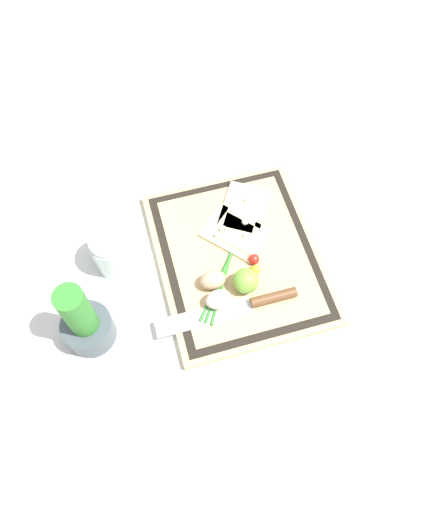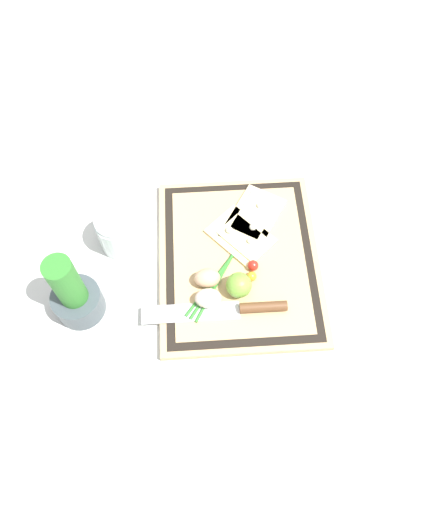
# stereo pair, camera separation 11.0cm
# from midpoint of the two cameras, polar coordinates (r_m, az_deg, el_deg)

# --- Properties ---
(ground_plane) EXTENTS (6.00, 6.00, 0.00)m
(ground_plane) POSITION_cam_midpoint_polar(r_m,az_deg,el_deg) (1.13, 5.02, -1.03)
(ground_plane) COLOR silver
(cutting_board) EXTENTS (0.44, 0.36, 0.02)m
(cutting_board) POSITION_cam_midpoint_polar(r_m,az_deg,el_deg) (1.13, 5.06, -0.80)
(cutting_board) COLOR tan
(cutting_board) RESTS_ON ground_plane
(pizza_slice_near) EXTENTS (0.19, 0.17, 0.02)m
(pizza_slice_near) POSITION_cam_midpoint_polar(r_m,az_deg,el_deg) (1.17, 6.62, 4.18)
(pizza_slice_near) COLOR beige
(pizza_slice_near) RESTS_ON cutting_board
(pizza_slice_far) EXTENTS (0.17, 0.17, 0.02)m
(pizza_slice_far) POSITION_cam_midpoint_polar(r_m,az_deg,el_deg) (1.14, 5.26, 2.02)
(pizza_slice_far) COLOR beige
(pizza_slice_far) RESTS_ON cutting_board
(knife) EXTENTS (0.04, 0.31, 0.02)m
(knife) POSITION_cam_midpoint_polar(r_m,az_deg,el_deg) (1.06, 5.18, -6.33)
(knife) COLOR silver
(knife) RESTS_ON cutting_board
(egg_brown) EXTENTS (0.04, 0.06, 0.04)m
(egg_brown) POSITION_cam_midpoint_polar(r_m,az_deg,el_deg) (1.07, 1.52, -2.82)
(egg_brown) COLOR tan
(egg_brown) RESTS_ON cutting_board
(egg_pink) EXTENTS (0.04, 0.06, 0.04)m
(egg_pink) POSITION_cam_midpoint_polar(r_m,az_deg,el_deg) (1.05, 1.68, -5.13)
(egg_pink) COLOR beige
(egg_pink) RESTS_ON cutting_board
(lime) EXTENTS (0.06, 0.06, 0.06)m
(lime) POSITION_cam_midpoint_polar(r_m,az_deg,el_deg) (1.06, 5.19, -3.61)
(lime) COLOR #70A838
(lime) RESTS_ON cutting_board
(cherry_tomato_red) EXTENTS (0.02, 0.02, 0.02)m
(cherry_tomato_red) POSITION_cam_midpoint_polar(r_m,az_deg,el_deg) (1.10, 6.71, -1.36)
(cherry_tomato_red) COLOR red
(cherry_tomato_red) RESTS_ON cutting_board
(cherry_tomato_yellow) EXTENTS (0.02, 0.02, 0.02)m
(cherry_tomato_yellow) POSITION_cam_midpoint_polar(r_m,az_deg,el_deg) (1.09, 6.57, -2.60)
(cherry_tomato_yellow) COLOR gold
(cherry_tomato_yellow) RESTS_ON cutting_board
(scallion_bunch) EXTENTS (0.30, 0.21, 0.01)m
(scallion_bunch) POSITION_cam_midpoint_polar(r_m,az_deg,el_deg) (1.11, 4.08, -0.51)
(scallion_bunch) COLOR #2D7528
(scallion_bunch) RESTS_ON cutting_board
(herb_pot) EXTENTS (0.10, 0.10, 0.20)m
(herb_pot) POSITION_cam_midpoint_polar(r_m,az_deg,el_deg) (1.05, -13.45, -4.67)
(herb_pot) COLOR #3D474C
(herb_pot) RESTS_ON ground_plane
(sauce_jar) EXTENTS (0.09, 0.09, 0.10)m
(sauce_jar) POSITION_cam_midpoint_polar(r_m,az_deg,el_deg) (1.13, -8.71, 2.34)
(sauce_jar) COLOR silver
(sauce_jar) RESTS_ON ground_plane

